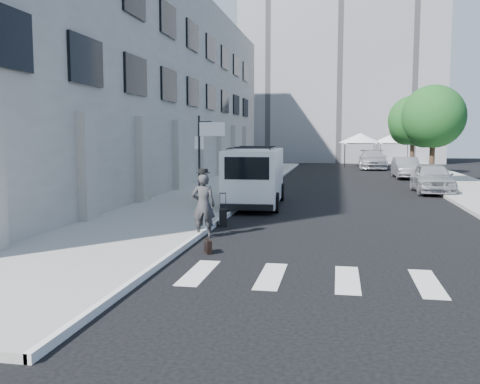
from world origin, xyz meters
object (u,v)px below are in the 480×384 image
at_px(businessman, 203,205).
at_px(parked_car_a, 432,178).
at_px(cargo_van, 255,177).
at_px(parked_car_c, 373,160).
at_px(suitcase, 223,217).
at_px(briefcase, 208,246).
at_px(parked_car_b, 406,168).

height_order(businessman, parked_car_a, businessman).
bearing_deg(cargo_van, parked_car_c, 73.31).
relative_size(businessman, suitcase, 1.74).
xyz_separation_m(briefcase, parked_car_a, (8.07, 15.96, 0.62)).
xyz_separation_m(parked_car_b, parked_car_c, (-1.65, 10.17, 0.11)).
bearing_deg(parked_car_c, parked_car_a, -83.82).
height_order(businessman, parked_car_c, businessman).
bearing_deg(cargo_van, businessman, -95.81).
height_order(cargo_van, parked_car_b, cargo_van).
bearing_deg(parked_car_b, suitcase, -112.41).
xyz_separation_m(parked_car_a, parked_car_b, (-0.15, 9.70, -0.06)).
bearing_deg(parked_car_b, businessman, -111.04).
bearing_deg(cargo_van, parked_car_a, 35.16).
distance_m(businessman, parked_car_b, 25.14).
relative_size(briefcase, parked_car_b, 0.10).
relative_size(briefcase, parked_car_c, 0.08).
bearing_deg(parked_car_c, businessman, -100.52).
bearing_deg(suitcase, parked_car_c, 64.86).
distance_m(businessman, parked_car_c, 34.51).
bearing_deg(businessman, suitcase, -100.94).
height_order(suitcase, parked_car_a, parked_car_a).
bearing_deg(suitcase, businessman, -107.28).
height_order(briefcase, parked_car_b, parked_car_b).
distance_m(cargo_van, parked_car_c, 27.16).
relative_size(cargo_van, parked_car_c, 1.11).
bearing_deg(parked_car_b, parked_car_a, -90.27).
distance_m(cargo_van, parked_car_a, 10.55).
bearing_deg(businessman, parked_car_b, -116.68).
xyz_separation_m(briefcase, suitcase, (-0.49, 4.05, 0.12)).
bearing_deg(businessman, parked_car_c, -108.33).
bearing_deg(briefcase, cargo_van, 66.34).
xyz_separation_m(cargo_van, parked_car_b, (8.16, 16.19, -0.50)).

